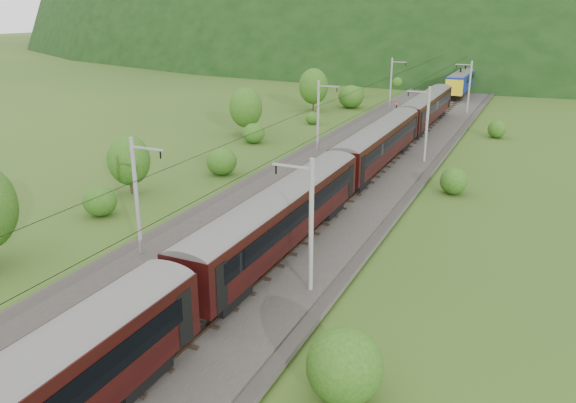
% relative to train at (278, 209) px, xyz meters
% --- Properties ---
extents(ground, '(600.00, 600.00, 0.00)m').
position_rel_train_xyz_m(ground, '(-2.40, -3.56, -3.59)').
color(ground, '#2C4D18').
rests_on(ground, ground).
extents(railbed, '(14.00, 220.00, 0.30)m').
position_rel_train_xyz_m(railbed, '(-2.40, 6.44, -3.44)').
color(railbed, '#38332D').
rests_on(railbed, ground).
extents(track_left, '(2.40, 220.00, 0.27)m').
position_rel_train_xyz_m(track_left, '(-4.80, 6.44, -3.22)').
color(track_left, brown).
rests_on(track_left, railbed).
extents(track_right, '(2.40, 220.00, 0.27)m').
position_rel_train_xyz_m(track_right, '(0.00, 6.44, -3.22)').
color(track_right, brown).
rests_on(track_right, railbed).
extents(catenary_left, '(2.54, 192.28, 8.00)m').
position_rel_train_xyz_m(catenary_left, '(-8.52, 28.44, 0.91)').
color(catenary_left, gray).
rests_on(catenary_left, railbed).
extents(catenary_right, '(2.54, 192.28, 8.00)m').
position_rel_train_xyz_m(catenary_right, '(3.72, 28.44, 0.91)').
color(catenary_right, gray).
rests_on(catenary_right, railbed).
extents(overhead_wires, '(4.83, 198.00, 0.03)m').
position_rel_train_xyz_m(overhead_wires, '(-2.40, 6.44, 3.51)').
color(overhead_wires, black).
rests_on(overhead_wires, ground).
extents(mountain_main, '(504.00, 360.00, 244.00)m').
position_rel_train_xyz_m(mountain_main, '(-2.40, 256.44, -3.59)').
color(mountain_main, black).
rests_on(mountain_main, ground).
extents(mountain_ridge, '(336.00, 280.00, 132.00)m').
position_rel_train_xyz_m(mountain_ridge, '(-122.40, 296.44, -3.59)').
color(mountain_ridge, black).
rests_on(mountain_ridge, ground).
extents(train, '(3.04, 169.43, 5.29)m').
position_rel_train_xyz_m(train, '(0.00, 0.00, 0.00)').
color(train, black).
rests_on(train, ground).
extents(hazard_post_near, '(0.15, 0.15, 1.38)m').
position_rel_train_xyz_m(hazard_post_near, '(-2.51, 49.27, -2.60)').
color(hazard_post_near, red).
rests_on(hazard_post_near, railbed).
extents(hazard_post_far, '(0.15, 0.15, 1.38)m').
position_rel_train_xyz_m(hazard_post_far, '(-1.96, 41.59, -2.60)').
color(hazard_post_far, red).
rests_on(hazard_post_far, railbed).
extents(signal, '(0.22, 0.22, 2.02)m').
position_rel_train_xyz_m(signal, '(-5.61, 53.08, -2.10)').
color(signal, black).
rests_on(signal, railbed).
extents(vegetation_left, '(11.68, 143.00, 7.05)m').
position_rel_train_xyz_m(vegetation_left, '(-17.50, 18.20, -0.69)').
color(vegetation_left, '#214D14').
rests_on(vegetation_left, ground).
extents(vegetation_right, '(3.73, 89.10, 3.00)m').
position_rel_train_xyz_m(vegetation_right, '(8.72, -5.94, -2.28)').
color(vegetation_right, '#214D14').
rests_on(vegetation_right, ground).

